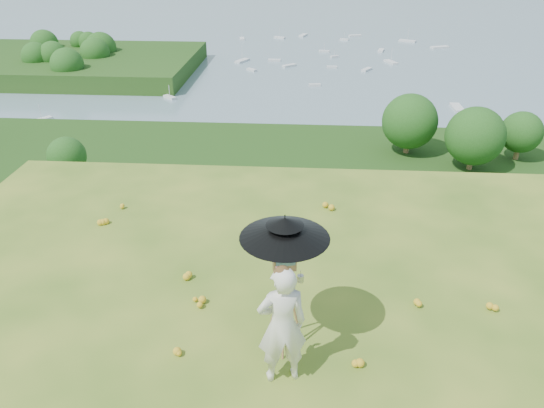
{
  "coord_description": "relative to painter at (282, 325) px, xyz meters",
  "views": [
    {
      "loc": [
        0.19,
        -5.29,
        5.34
      ],
      "look_at": [
        -0.37,
        2.96,
        1.05
      ],
      "focal_mm": 35.0,
      "sensor_mm": 36.0,
      "label": 1
    }
  ],
  "objects": [
    {
      "name": "harbor_town",
      "position": [
        0.04,
        75.04,
        -30.38
      ],
      "size": [
        110.0,
        22.0,
        5.0
      ],
      "primitive_type": null,
      "color": "silver",
      "rests_on": "shoreline_tier"
    },
    {
      "name": "field_easel",
      "position": [
        -0.0,
        0.61,
        -0.08
      ],
      "size": [
        0.77,
        0.77,
        1.61
      ],
      "primitive_type": null,
      "rotation": [
        0.0,
        0.0,
        0.31
      ],
      "color": "#8F5B3C",
      "rests_on": "ground"
    },
    {
      "name": "sun_umbrella",
      "position": [
        -0.01,
        0.64,
        0.84
      ],
      "size": [
        1.47,
        1.47,
        0.8
      ],
      "primitive_type": null,
      "rotation": [
        0.0,
        0.0,
        0.28
      ],
      "color": "black",
      "rests_on": "field_easel"
    },
    {
      "name": "forest_slope",
      "position": [
        0.04,
        35.04,
        -29.88
      ],
      "size": [
        140.0,
        56.0,
        22.0
      ],
      "primitive_type": "cube",
      "color": "#15390F",
      "rests_on": "bay_water"
    },
    {
      "name": "painter_cap",
      "position": [
        0.0,
        0.0,
        0.83
      ],
      "size": [
        0.27,
        0.3,
        0.1
      ],
      "primitive_type": null,
      "rotation": [
        0.0,
        0.0,
        0.26
      ],
      "color": "#E07B80",
      "rests_on": "painter"
    },
    {
      "name": "wildflowers",
      "position": [
        0.04,
        0.29,
        -0.82
      ],
      "size": [
        10.0,
        10.5,
        0.12
      ],
      "primitive_type": null,
      "color": "gold",
      "rests_on": "ground"
    },
    {
      "name": "painter",
      "position": [
        0.0,
        0.0,
        0.0
      ],
      "size": [
        0.73,
        0.57,
        1.76
      ],
      "primitive_type": "imported",
      "rotation": [
        0.0,
        0.0,
        3.39
      ],
      "color": "white",
      "rests_on": "ground"
    },
    {
      "name": "peninsula",
      "position": [
        -74.96,
        155.04,
        -29.88
      ],
      "size": [
        90.0,
        60.0,
        12.0
      ],
      "primitive_type": null,
      "color": "#15390F",
      "rests_on": "bay_water"
    },
    {
      "name": "slope_trees",
      "position": [
        0.04,
        35.04,
        -15.88
      ],
      "size": [
        110.0,
        50.0,
        6.0
      ],
      "primitive_type": null,
      "color": "#1A4414",
      "rests_on": "forest_slope"
    },
    {
      "name": "ground",
      "position": [
        0.04,
        0.04,
        -0.88
      ],
      "size": [
        14.0,
        14.0,
        0.0
      ],
      "primitive_type": "plane",
      "color": "#406B1E",
      "rests_on": "ground"
    },
    {
      "name": "shoreline_tier",
      "position": [
        0.04,
        75.04,
        -36.88
      ],
      "size": [
        170.0,
        28.0,
        8.0
      ],
      "primitive_type": "cube",
      "color": "gray",
      "rests_on": "bay_water"
    },
    {
      "name": "bay_water",
      "position": [
        0.04,
        240.04,
        -34.88
      ],
      "size": [
        700.0,
        700.0,
        0.0
      ],
      "primitive_type": "plane",
      "color": "slate",
      "rests_on": "ground"
    },
    {
      "name": "moored_boats",
      "position": [
        -12.46,
        161.04,
        -34.53
      ],
      "size": [
        140.0,
        140.0,
        0.7
      ],
      "primitive_type": null,
      "color": "silver",
      "rests_on": "bay_water"
    }
  ]
}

